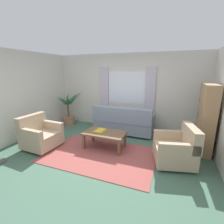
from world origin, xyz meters
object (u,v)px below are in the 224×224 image
Objects in this scene: armchair_right at (177,149)px; book_stack_on_table at (100,131)px; couch at (123,122)px; coffee_table at (105,134)px; potted_plant at (69,111)px; bookshelf at (205,118)px; armchair_left at (40,135)px.

armchair_right is 1.96m from book_stack_on_table.
couch is 1.73× the size of coffee_table.
potted_plant is 4.51m from bookshelf.
couch is 2.34m from bookshelf.
armchair_right reaches higher than coffee_table.
coffee_table is at bearing 107.60° from bookshelf.
coffee_table is 2.45m from potted_plant.
potted_plant reaches higher than armchair_right.
armchair_right is at bearing -3.88° from coffee_table.
armchair_left is 4.29m from bookshelf.
potted_plant is at bearing 147.68° from coffee_table.
armchair_right is at bearing 141.25° from couch.
bookshelf is at bearing 17.60° from coffee_table.
couch is at bearing -2.88° from potted_plant.
armchair_left is 3.46m from armchair_right.
potted_plant is at bearing -2.88° from couch.
armchair_right is at bearing -4.17° from book_stack_on_table.
armchair_left is at bearing -159.95° from coffee_table.
bookshelf is (2.25, -0.44, 0.51)m from couch.
bookshelf reaches higher than book_stack_on_table.
bookshelf is at bearing 131.65° from armchair_right.
potted_plant is (-0.43, 1.91, 0.16)m from armchair_left.
armchair_left is 2.56× the size of book_stack_on_table.
couch reaches higher than armchair_left.
armchair_right is (1.65, -1.32, -0.01)m from couch.
book_stack_on_table is at bearing 106.17° from bookshelf.
bookshelf is at bearing 16.17° from book_stack_on_table.
couch is 2.53m from armchair_left.
book_stack_on_table is (-0.30, -1.18, 0.09)m from couch.
coffee_table is 0.64× the size of bookshelf.
couch is 2.15× the size of armchair_left.
bookshelf is (4.03, 1.36, 0.53)m from armchair_left.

